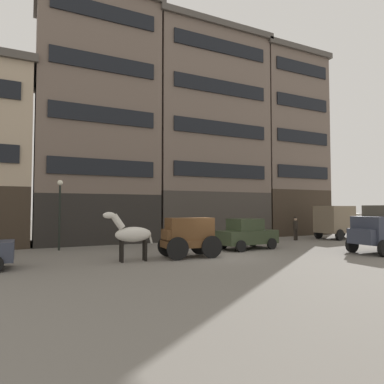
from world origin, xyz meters
name	(u,v)px	position (x,y,z in m)	size (l,w,h in m)	color
ground_plane	(214,256)	(0.00, 0.00, 0.00)	(120.00, 120.00, 0.00)	slate
building_center_left	(96,120)	(-4.20, 10.47, 9.04)	(8.78, 6.49, 18.00)	black
building_center_right	(204,135)	(4.96, 10.47, 8.79)	(10.24, 6.49, 17.50)	#38332D
building_far_right	(280,145)	(13.43, 10.47, 8.64)	(7.41, 6.49, 17.19)	#33281E
cargo_wagon	(189,234)	(-1.35, 0.22, 1.15)	(2.97, 1.64, 1.98)	brown
draft_horse	(131,234)	(-4.30, 0.22, 1.27)	(2.35, 0.68, 2.30)	beige
delivery_truck_far	(339,221)	(13.87, 4.08, 1.42)	(4.49, 2.48, 2.62)	gray
sedan_dark	(247,234)	(3.21, 1.70, 0.91)	(3.85, 2.17, 1.83)	#2D3823
pedestrian_officer	(296,227)	(9.75, 4.59, 0.98)	(0.49, 0.49, 1.79)	black
streetlamp_curbside	(60,205)	(-6.98, 6.02, 2.67)	(0.32, 0.32, 4.12)	black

